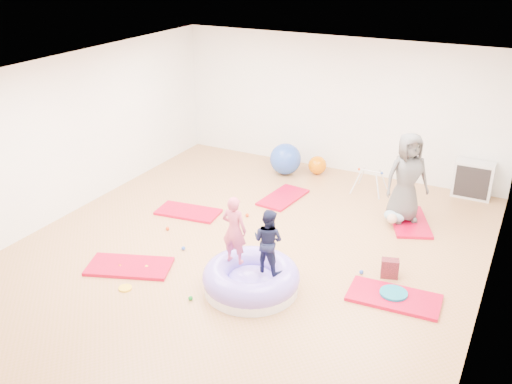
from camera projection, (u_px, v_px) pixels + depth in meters
The scene contains 19 objects.
room at pixel (247, 169), 8.51m from camera, with size 7.01×8.01×2.81m.
gym_mat_front_left at pixel (129, 266), 8.58m from camera, with size 1.24×0.62×0.05m, color #B60226.
gym_mat_mid_left at pixel (188, 212), 10.31m from camera, with size 1.12×0.56×0.05m, color #B60226.
gym_mat_center_back at pixel (283, 197), 10.89m from camera, with size 1.11×0.55×0.05m, color #B60226.
gym_mat_right at pixel (394, 298), 7.84m from camera, with size 1.24×0.62×0.05m, color #B60226.
gym_mat_rear_right at pixel (409, 222), 9.95m from camera, with size 1.21×0.60×0.05m, color #B60226.
inflatable_cushion at pixel (251, 279), 8.00m from camera, with size 1.38×1.38×0.43m.
child_pink at pixel (234, 227), 7.87m from camera, with size 0.37×0.24×1.01m, color #CC4D69.
child_navy at pixel (268, 238), 7.68m from camera, with size 0.45×0.35×0.92m, color black.
adult_caregiver at pixel (407, 177), 9.67m from camera, with size 0.77×0.50×1.57m, color #4B4B4B.
infant at pixel (394, 217), 9.82m from camera, with size 0.37×0.38×0.22m.
ball_pit_balls at pixel (205, 257), 8.82m from camera, with size 3.43×2.69×0.06m.
exercise_ball_blue at pixel (285, 159), 11.93m from camera, with size 0.65×0.65×0.65m, color #264BB2.
exercise_ball_orange at pixel (317, 165), 11.97m from camera, with size 0.38×0.38×0.38m, color #E06D00.
infant_play_gym at pixel (370, 178), 11.03m from camera, with size 0.61×0.57×0.46m.
cube_shelf at pixel (473, 180), 10.83m from camera, with size 0.71×0.35×0.71m.
balance_disc at pixel (393, 295), 7.88m from camera, with size 0.38×0.38×0.09m, color #0F718B.
backpack at pixel (390, 268), 8.31m from camera, with size 0.25×0.15×0.29m, color maroon.
yellow_toy at pixel (125, 288), 8.07m from camera, with size 0.19×0.19×0.03m, color yellow.
Camera 1 is at (3.75, -6.98, 4.54)m, focal length 40.00 mm.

